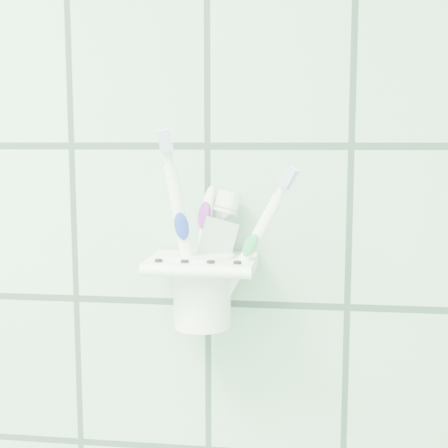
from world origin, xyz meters
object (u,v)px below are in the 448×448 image
toothbrush_blue (194,217)px  toothpaste_tube (195,245)px  toothbrush_pink (199,224)px  holder_bracket (203,264)px  cup (202,287)px  toothbrush_orange (212,233)px

toothbrush_blue → toothpaste_tube: bearing=-50.3°
toothbrush_pink → toothbrush_blue: (-0.01, 0.02, 0.01)m
holder_bracket → toothbrush_blue: size_ratio=0.52×
holder_bracket → toothbrush_pink: bearing=-123.6°
toothbrush_pink → toothbrush_blue: bearing=104.2°
cup → toothbrush_blue: size_ratio=0.37×
toothbrush_orange → toothpaste_tube: bearing=-155.3°
toothbrush_orange → toothpaste_tube: 0.02m
cup → toothbrush_pink: size_ratio=0.39×
holder_bracket → toothbrush_pink: toothbrush_pink is taller
holder_bracket → toothbrush_orange: (0.01, -0.00, 0.03)m
toothbrush_pink → toothbrush_blue: size_ratio=0.96×
holder_bracket → toothbrush_pink: size_ratio=0.55×
cup → toothbrush_blue: bearing=142.7°
toothpaste_tube → holder_bracket: bearing=4.6°
toothpaste_tube → toothbrush_pink: bearing=-42.7°
toothbrush_pink → toothpaste_tube: 0.02m
toothbrush_pink → toothbrush_blue: 0.02m
toothbrush_pink → toothpaste_tube: bearing=133.5°
toothbrush_blue → toothbrush_orange: size_ratio=1.19×
holder_bracket → toothbrush_pink: 0.04m
toothbrush_pink → toothbrush_orange: toothbrush_pink is taller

